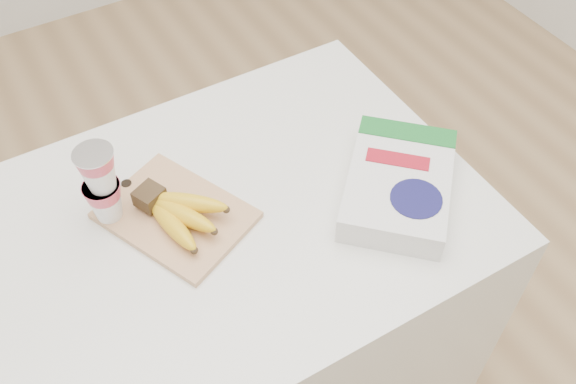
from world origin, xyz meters
The scene contains 5 objects.
table centered at (0.00, 0.00, 0.39)m, with size 1.04×0.69×0.78m, color white.
cutting_board centered at (-0.04, 0.04, 0.79)m, with size 0.19×0.26×0.01m, color tan.
bananas centered at (-0.04, 0.02, 0.82)m, with size 0.15×0.18×0.06m.
yogurt_stack centered at (-0.14, 0.10, 0.88)m, with size 0.07×0.07×0.16m.
cereal_box centered at (0.35, -0.12, 0.81)m, with size 0.33×0.33×0.06m.
Camera 1 is at (-0.23, -0.70, 1.71)m, focal length 40.00 mm.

